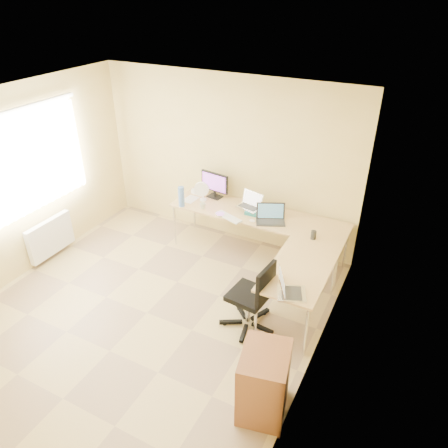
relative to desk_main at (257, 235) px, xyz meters
The scene contains 25 objects.
floor 2.02m from the desk_main, 111.40° to the right, with size 4.50×4.50×0.00m, color tan.
ceiling 2.99m from the desk_main, 111.40° to the right, with size 4.50×4.50×0.00m, color white.
wall_back 1.25m from the desk_main, 151.11° to the left, with size 4.50×4.50×0.00m, color #E1C982.
wall_left 3.50m from the desk_main, 146.78° to the right, with size 4.50×4.50×0.00m, color #E1C982.
wall_right 2.49m from the desk_main, 53.38° to the right, with size 4.50×4.50×0.00m, color #E1C982.
desk_main is the anchor object (origin of this frame).
desk_return 1.40m from the desk_main, 45.73° to the right, with size 0.70×1.30×0.73m, color tan.
monitor 1.02m from the desk_main, 166.36° to the left, with size 0.48×0.16×0.41m, color black.
book_stack 0.40m from the desk_main, 153.75° to the left, with size 0.22×0.30×0.05m, color #1E6765.
laptop_center 0.55m from the desk_main, 169.63° to the left, with size 0.35×0.27×0.23m, color silver.
laptop_black 0.57m from the desk_main, 29.22° to the right, with size 0.40×0.30×0.26m, color #242424.
keyboard 0.58m from the desk_main, 138.22° to the right, with size 0.45×0.12×0.02m, color silver.
mouse 0.46m from the desk_main, 85.18° to the right, with size 0.09×0.06×0.03m, color white.
mug 0.93m from the desk_main, 164.66° to the right, with size 0.09×0.09×0.09m, color beige.
cd_stack 0.67m from the desk_main, 147.59° to the right, with size 0.12×0.12×0.03m, color white.
water_bottle 1.28m from the desk_main, 165.20° to the right, with size 0.09×0.09×0.32m, color #527BC5.
papers 1.19m from the desk_main, behind, with size 0.18×0.26×0.01m, color white.
white_box 1.21m from the desk_main, 169.93° to the left, with size 0.19×0.14×0.07m, color silver.
desk_fan 1.06m from the desk_main, behind, with size 0.23×0.23×0.29m, color white.
black_cup 1.06m from the desk_main, 17.90° to the right, with size 0.07×0.07×0.12m, color #252525.
laptop_return 1.90m from the desk_main, 55.31° to the right, with size 0.29×0.36×0.24m, color silver.
office_chair 1.53m from the desk_main, 70.59° to the right, with size 0.57×0.57×0.95m, color black.
cabinet 2.70m from the desk_main, 65.33° to the right, with size 0.44×0.55×0.76m, color brown.
radiator 3.11m from the desk_main, 152.24° to the right, with size 0.09×0.80×0.55m, color white.
window 3.35m from the desk_main, 152.41° to the right, with size 0.10×1.80×1.40m, color white.
Camera 1 is at (2.76, -3.21, 3.72)m, focal length 33.89 mm.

